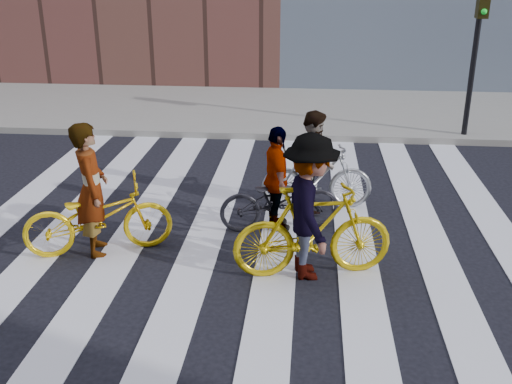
# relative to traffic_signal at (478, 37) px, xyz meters

# --- Properties ---
(ground) EXTENTS (100.00, 100.00, 0.00)m
(ground) POSITION_rel_traffic_signal_xyz_m (-4.40, -5.32, -2.28)
(ground) COLOR black
(ground) RESTS_ON ground
(sidewalk_far) EXTENTS (100.00, 5.00, 0.15)m
(sidewalk_far) POSITION_rel_traffic_signal_xyz_m (-4.40, 2.18, -2.20)
(sidewalk_far) COLOR gray
(sidewalk_far) RESTS_ON ground
(zebra_crosswalk) EXTENTS (8.25, 10.00, 0.01)m
(zebra_crosswalk) POSITION_rel_traffic_signal_xyz_m (-4.40, -5.32, -2.27)
(zebra_crosswalk) COLOR silver
(zebra_crosswalk) RESTS_ON ground
(traffic_signal) EXTENTS (0.22, 0.42, 3.33)m
(traffic_signal) POSITION_rel_traffic_signal_xyz_m (0.00, 0.00, 0.00)
(traffic_signal) COLOR black
(traffic_signal) RESTS_ON ground
(bike_yellow_left) EXTENTS (2.14, 1.34, 1.06)m
(bike_yellow_left) POSITION_rel_traffic_signal_xyz_m (-6.33, -5.93, -1.75)
(bike_yellow_left) COLOR yellow
(bike_yellow_left) RESTS_ON ground
(bike_silver_mid) EXTENTS (1.83, 0.63, 1.08)m
(bike_silver_mid) POSITION_rel_traffic_signal_xyz_m (-3.31, -4.07, -1.74)
(bike_silver_mid) COLOR #9CA1A6
(bike_silver_mid) RESTS_ON ground
(bike_yellow_right) EXTENTS (2.13, 0.99, 1.24)m
(bike_yellow_right) POSITION_rel_traffic_signal_xyz_m (-3.37, -6.32, -1.66)
(bike_yellow_right) COLOR gold
(bike_yellow_right) RESTS_ON ground
(bike_dark_rear) EXTENTS (1.92, 1.05, 0.96)m
(bike_dark_rear) POSITION_rel_traffic_signal_xyz_m (-3.87, -4.95, -1.80)
(bike_dark_rear) COLOR black
(bike_dark_rear) RESTS_ON ground
(rider_left) EXTENTS (0.65, 0.79, 1.87)m
(rider_left) POSITION_rel_traffic_signal_xyz_m (-6.38, -5.93, -1.34)
(rider_left) COLOR slate
(rider_left) RESTS_ON ground
(rider_mid) EXTENTS (0.67, 0.84, 1.64)m
(rider_mid) POSITION_rel_traffic_signal_xyz_m (-3.36, -4.07, -1.46)
(rider_mid) COLOR slate
(rider_mid) RESTS_ON ground
(rider_right) EXTENTS (0.94, 1.35, 1.90)m
(rider_right) POSITION_rel_traffic_signal_xyz_m (-3.42, -6.32, -1.33)
(rider_right) COLOR slate
(rider_right) RESTS_ON ground
(rider_rear) EXTENTS (0.61, 1.01, 1.61)m
(rider_rear) POSITION_rel_traffic_signal_xyz_m (-3.92, -4.95, -1.48)
(rider_rear) COLOR slate
(rider_rear) RESTS_ON ground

